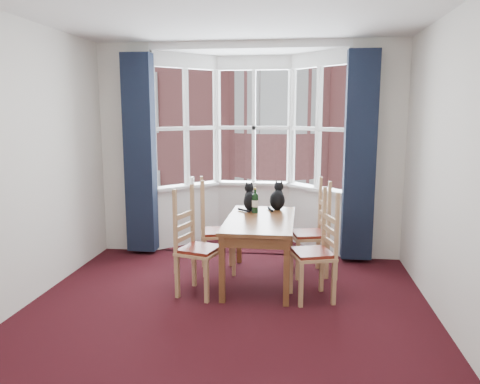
% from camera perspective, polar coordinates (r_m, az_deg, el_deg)
% --- Properties ---
extents(floor, '(4.50, 4.50, 0.00)m').
position_cam_1_polar(floor, '(4.38, -2.41, -16.02)').
color(floor, black).
rests_on(floor, ground).
extents(wall_left, '(0.00, 4.50, 4.50)m').
position_cam_1_polar(wall_left, '(4.75, -27.10, 2.57)').
color(wall_left, silver).
rests_on(wall_left, floor).
extents(wall_right, '(0.00, 4.50, 4.50)m').
position_cam_1_polar(wall_right, '(4.14, 25.89, 1.76)').
color(wall_right, silver).
rests_on(wall_right, floor).
extents(wall_near, '(4.00, 0.00, 4.00)m').
position_cam_1_polar(wall_near, '(1.84, -14.59, -6.46)').
color(wall_near, silver).
rests_on(wall_near, floor).
extents(wall_back_pier_left, '(0.70, 0.12, 2.80)m').
position_cam_1_polar(wall_back_pier_left, '(6.59, -13.48, 5.07)').
color(wall_back_pier_left, silver).
rests_on(wall_back_pier_left, floor).
extents(wall_back_pier_right, '(0.70, 0.12, 2.80)m').
position_cam_1_polar(wall_back_pier_right, '(6.24, 16.30, 4.71)').
color(wall_back_pier_right, silver).
rests_on(wall_back_pier_right, floor).
extents(bay_window, '(2.76, 0.94, 2.80)m').
position_cam_1_polar(bay_window, '(6.70, 1.48, 5.41)').
color(bay_window, white).
rests_on(bay_window, floor).
extents(curtain_left, '(0.38, 0.22, 2.60)m').
position_cam_1_polar(curtain_left, '(6.34, -12.08, 4.50)').
color(curtain_left, '#161E32').
rests_on(curtain_left, floor).
extents(curtain_right, '(0.38, 0.22, 2.60)m').
position_cam_1_polar(curtain_right, '(6.03, 14.38, 4.16)').
color(curtain_right, '#161E32').
rests_on(curtain_right, floor).
extents(dining_table, '(0.75, 1.39, 0.73)m').
position_cam_1_polar(dining_table, '(5.24, 2.47, -4.23)').
color(dining_table, brown).
rests_on(dining_table, floor).
extents(chair_left_near, '(0.50, 0.51, 0.92)m').
position_cam_1_polar(chair_left_near, '(4.98, -5.87, -7.03)').
color(chair_left_near, tan).
rests_on(chair_left_near, floor).
extents(chair_left_far, '(0.49, 0.51, 0.92)m').
position_cam_1_polar(chair_left_far, '(5.61, -3.64, -5.08)').
color(chair_left_far, tan).
rests_on(chair_left_far, floor).
extents(chair_right_near, '(0.51, 0.52, 0.92)m').
position_cam_1_polar(chair_right_near, '(4.88, 9.83, -7.49)').
color(chair_right_near, tan).
rests_on(chair_right_near, floor).
extents(chair_right_far, '(0.49, 0.50, 0.92)m').
position_cam_1_polar(chair_right_far, '(5.60, 9.27, -5.22)').
color(chair_right_far, tan).
rests_on(chair_right_far, floor).
extents(cat_left, '(0.26, 0.29, 0.35)m').
position_cam_1_polar(cat_left, '(5.62, 1.32, -0.94)').
color(cat_left, black).
rests_on(cat_left, dining_table).
extents(cat_right, '(0.22, 0.28, 0.36)m').
position_cam_1_polar(cat_right, '(5.69, 4.59, -0.80)').
color(cat_right, black).
rests_on(cat_right, dining_table).
extents(wine_bottle, '(0.08, 0.08, 0.30)m').
position_cam_1_polar(wine_bottle, '(5.50, 1.85, -1.21)').
color(wine_bottle, black).
rests_on(wine_bottle, dining_table).
extents(candle_tall, '(0.06, 0.06, 0.12)m').
position_cam_1_polar(candle_tall, '(6.74, -5.86, 1.35)').
color(candle_tall, white).
rests_on(candle_tall, bay_window).
extents(street, '(80.00, 80.00, 0.00)m').
position_cam_1_polar(street, '(37.00, 6.07, -2.66)').
color(street, '#333335').
rests_on(street, ground).
extents(tenement_building, '(18.40, 7.80, 15.20)m').
position_cam_1_polar(tenement_building, '(17.92, 5.17, 8.71)').
color(tenement_building, '#9A514F').
rests_on(tenement_building, street).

